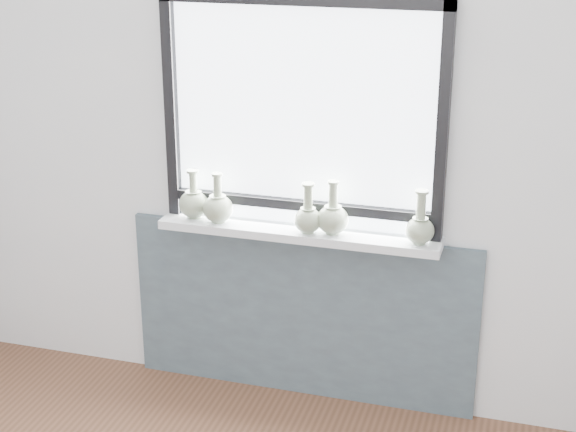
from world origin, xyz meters
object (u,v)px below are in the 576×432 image
(vase_a, at_px, (194,202))
(vase_d, at_px, (333,217))
(vase_b, at_px, (218,207))
(vase_c, at_px, (308,217))
(windowsill, at_px, (298,233))
(vase_e, at_px, (420,227))

(vase_a, distance_m, vase_d, 0.68)
(vase_b, xyz_separation_m, vase_c, (0.44, -0.01, -0.00))
(vase_d, bearing_deg, vase_c, -169.47)
(windowsill, xyz_separation_m, vase_a, (-0.52, 0.01, 0.09))
(vase_a, bearing_deg, vase_b, -11.41)
(vase_d, relative_size, vase_e, 1.01)
(windowsill, relative_size, vase_b, 5.53)
(vase_a, xyz_separation_m, vase_d, (0.68, -0.02, 0.00))
(windowsill, bearing_deg, vase_d, -2.81)
(vase_a, distance_m, vase_c, 0.57)
(vase_a, height_order, vase_b, vase_b)
(vase_a, relative_size, vase_c, 1.00)
(vase_d, bearing_deg, windowsill, 177.19)
(windowsill, bearing_deg, vase_e, -1.69)
(vase_a, height_order, vase_d, vase_d)
(vase_b, relative_size, vase_e, 0.97)
(vase_b, bearing_deg, vase_e, 0.08)
(vase_c, relative_size, vase_e, 0.95)
(vase_d, distance_m, vase_e, 0.39)
(vase_c, height_order, vase_d, vase_d)
(windowsill, xyz_separation_m, vase_d, (0.17, -0.01, 0.10))
(windowsill, height_order, vase_e, vase_e)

